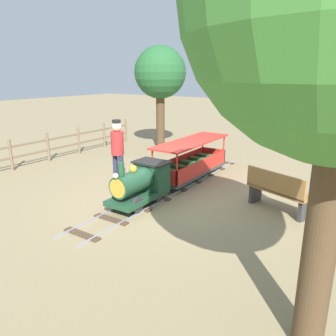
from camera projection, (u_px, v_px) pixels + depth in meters
ground_plane at (164, 193)px, 7.49m from camera, size 60.00×60.00×0.00m
track at (173, 187)px, 7.78m from camera, size 0.77×6.40×0.04m
locomotive at (141, 182)px, 6.69m from camera, size 0.73×1.45×1.00m
passenger_car at (191, 163)px, 8.39m from camera, size 0.83×2.70×0.97m
conductor_person at (118, 148)px, 7.64m from camera, size 0.30×0.30×1.62m
park_bench at (278, 191)px, 6.38m from camera, size 1.36×0.83×0.82m
oak_tree_far at (160, 74)px, 11.29m from camera, size 1.80×1.80×3.60m
fence_section at (48, 146)px, 10.09m from camera, size 0.08×7.48×0.90m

